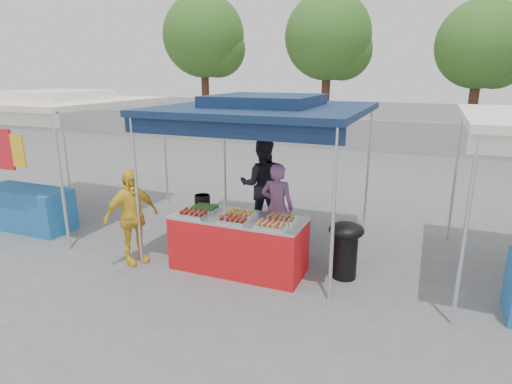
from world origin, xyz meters
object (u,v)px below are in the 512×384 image
at_px(cooking_pot, 202,199).
at_px(customer_person, 132,217).
at_px(vendor_woman, 277,207).
at_px(helper_man, 262,185).
at_px(wok_burner, 346,245).
at_px(vendor_table, 238,243).

distance_m(cooking_pot, customer_person, 1.14).
bearing_deg(customer_person, vendor_woman, -29.79).
relative_size(vendor_woman, helper_man, 0.87).
height_order(wok_burner, helper_man, helper_man).
xyz_separation_m(cooking_pot, wok_burner, (2.36, -0.02, -0.42)).
height_order(cooking_pot, customer_person, customer_person).
bearing_deg(helper_man, customer_person, 38.85).
relative_size(cooking_pot, customer_person, 0.17).
distance_m(vendor_table, customer_person, 1.72).
distance_m(vendor_woman, customer_person, 2.34).
xyz_separation_m(vendor_table, wok_burner, (1.55, 0.35, 0.08)).
height_order(vendor_table, helper_man, helper_man).
bearing_deg(vendor_woman, cooking_pot, 24.83).
xyz_separation_m(cooking_pot, vendor_woman, (1.10, 0.56, -0.17)).
bearing_deg(wok_burner, vendor_table, -175.74).
distance_m(wok_burner, vendor_woman, 1.41).
xyz_separation_m(vendor_table, helper_man, (-0.33, 1.81, 0.45)).
bearing_deg(customer_person, vendor_table, -50.64).
bearing_deg(helper_man, vendor_woman, 104.40).
distance_m(vendor_table, cooking_pot, 1.02).
distance_m(cooking_pot, wok_burner, 2.40).
bearing_deg(vendor_woman, helper_man, -57.16).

